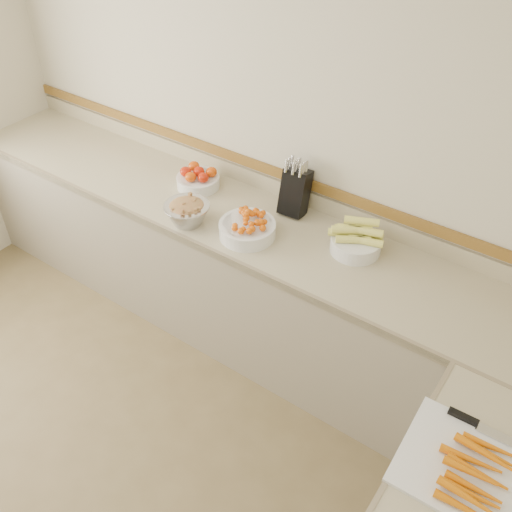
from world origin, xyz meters
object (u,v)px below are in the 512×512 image
Objects in this scene: tomato_bowl at (198,179)px; knife_block at (295,191)px; cherry_tomato_bowl at (248,227)px; cutting_board at (476,472)px; corn_bowl at (356,240)px; rhubarb_bowl at (187,212)px.

knife_block is at bearing 10.31° from tomato_bowl.
cherry_tomato_bowl is at bearing -104.20° from knife_block.
knife_block is 1.70m from cutting_board.
knife_block is 0.35m from cherry_tomato_bowl.
tomato_bowl is 0.85× the size of cherry_tomato_bowl.
corn_bowl is 0.54× the size of cutting_board.
tomato_bowl is at bearing 179.68° from corn_bowl.
corn_bowl is at bearing -14.69° from knife_block.
cherry_tomato_bowl reaches higher than rhubarb_bowl.
cherry_tomato_bowl is 1.05× the size of corn_bowl.
cutting_board is at bearing -24.02° from tomato_bowl.
tomato_bowl is 0.37m from rhubarb_bowl.
cutting_board is at bearing -24.43° from cherry_tomato_bowl.
knife_block reaches higher than cutting_board.
cherry_tomato_bowl is at bearing 15.99° from rhubarb_bowl.
corn_bowl is 0.92m from rhubarb_bowl.
knife_block reaches higher than corn_bowl.
corn_bowl reaches higher than tomato_bowl.
corn_bowl is at bearing -0.32° from tomato_bowl.
knife_block reaches higher than tomato_bowl.
knife_block is at bearing 165.31° from corn_bowl.
cherry_tomato_bowl is 1.20× the size of rhubarb_bowl.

